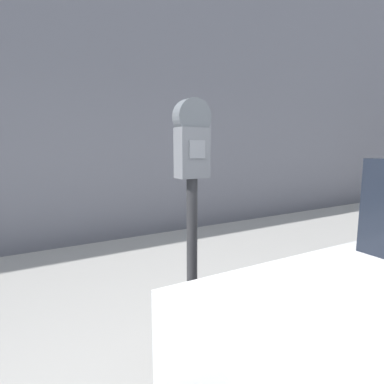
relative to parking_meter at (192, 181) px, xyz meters
name	(u,v)px	position (x,y,z in m)	size (l,w,h in m)	color
sidewalk	(139,283)	(0.05, 1.16, -1.15)	(24.00, 2.80, 0.10)	#9E9B96
building_facade	(88,37)	(0.05, 2.99, 1.74)	(24.00, 0.30, 5.87)	gray
parking_meter	(192,181)	(0.00, 0.00, 0.00)	(0.22, 0.12, 1.58)	#2D2D30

